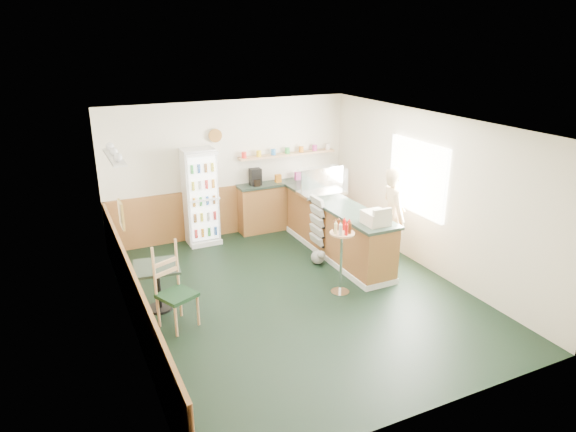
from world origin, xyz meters
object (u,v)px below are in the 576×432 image
cash_register (376,218)px  condiment_stand (342,246)px  shopkeeper (393,216)px  cafe_chair (175,283)px  display_case (322,182)px  drinks_fridge (201,197)px  cafe_table (158,279)px

cash_register → condiment_stand: (-0.70, -0.13, -0.31)m
shopkeeper → cafe_chair: shopkeeper is taller
display_case → shopkeeper: 1.53m
shopkeeper → condiment_stand: size_ratio=1.47×
condiment_stand → cafe_chair: (-2.56, 0.22, -0.17)m
condiment_stand → display_case: bearing=69.9°
drinks_fridge → shopkeeper: (2.76, -2.38, -0.05)m
display_case → cafe_chair: display_case is taller
shopkeeper → condiment_stand: shopkeeper is taller
condiment_stand → cafe_table: (-2.70, 0.71, -0.30)m
cafe_chair → display_case: bearing=2.7°
cafe_table → cafe_chair: size_ratio=0.61×
cash_register → cafe_table: 3.50m
condiment_stand → cafe_chair: size_ratio=0.99×
drinks_fridge → display_case: (2.06, -1.07, 0.33)m
drinks_fridge → cafe_table: bearing=-120.5°
drinks_fridge → shopkeeper: bearing=-40.8°
shopkeeper → cafe_table: (-4.10, 0.11, -0.38)m
display_case → condiment_stand: bearing=-110.1°
cash_register → cafe_table: size_ratio=0.52×
cafe_table → condiment_stand: bearing=-14.7°
condiment_stand → cafe_table: 2.81m
condiment_stand → cafe_table: size_ratio=1.64×
cafe_chair → condiment_stand: bearing=-29.6°
drinks_fridge → display_case: size_ratio=2.12×
drinks_fridge → condiment_stand: size_ratio=1.56×
shopkeeper → display_case: bearing=41.0°
cash_register → cafe_chair: bearing=179.6°
cash_register → cafe_chair: (-3.26, 0.09, -0.48)m
drinks_fridge → condiment_stand: drinks_fridge is taller
condiment_stand → drinks_fridge: bearing=114.5°
cafe_table → drinks_fridge: bearing=59.5°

